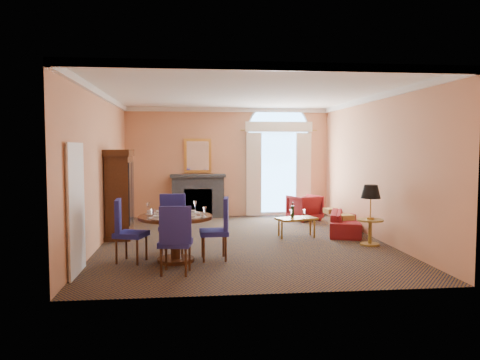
{
  "coord_description": "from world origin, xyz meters",
  "views": [
    {
      "loc": [
        -1.15,
        -10.06,
        2.04
      ],
      "look_at": [
        0.0,
        0.5,
        1.3
      ],
      "focal_mm": 35.0,
      "sensor_mm": 36.0,
      "label": 1
    }
  ],
  "objects": [
    {
      "name": "side_table",
      "position": [
        2.6,
        -0.75,
        0.81
      ],
      "size": [
        0.55,
        0.55,
        1.24
      ],
      "color": "olive",
      "rests_on": "ground"
    },
    {
      "name": "dining_chair_north",
      "position": [
        -1.47,
        -0.91,
        0.64
      ],
      "size": [
        0.56,
        0.57,
        1.13
      ],
      "rotation": [
        0.0,
        0.0,
        3.02
      ],
      "color": "navy",
      "rests_on": "ground"
    },
    {
      "name": "dining_table",
      "position": [
        -1.4,
        -1.73,
        0.61
      ],
      "size": [
        1.32,
        1.32,
        1.03
      ],
      "color": "#33190B",
      "rests_on": "ground"
    },
    {
      "name": "ground",
      "position": [
        0.0,
        0.0,
        0.0
      ],
      "size": [
        7.5,
        7.5,
        0.0
      ],
      "primitive_type": "plane",
      "color": "black",
      "rests_on": "ground"
    },
    {
      "name": "coffee_table",
      "position": [
        1.26,
        0.28,
        0.42
      ],
      "size": [
        0.99,
        0.73,
        0.8
      ],
      "rotation": [
        0.0,
        0.0,
        0.31
      ],
      "color": "olive",
      "rests_on": "ground"
    },
    {
      "name": "dining_chair_east",
      "position": [
        -0.61,
        -1.64,
        0.64
      ],
      "size": [
        0.55,
        0.54,
        1.13
      ],
      "rotation": [
        0.0,
        0.0,
        1.6
      ],
      "color": "navy",
      "rests_on": "ground"
    },
    {
      "name": "dining_chair_west",
      "position": [
        -2.29,
        -1.68,
        0.64
      ],
      "size": [
        0.63,
        0.63,
        1.13
      ],
      "rotation": [
        0.0,
        0.0,
        -1.89
      ],
      "color": "navy",
      "rests_on": "ground"
    },
    {
      "name": "room_envelope",
      "position": [
        -0.03,
        0.67,
        2.51
      ],
      "size": [
        6.04,
        7.52,
        3.45
      ],
      "color": "#E99E6F",
      "rests_on": "ground"
    },
    {
      "name": "armoire",
      "position": [
        -2.72,
        0.66,
        0.96
      ],
      "size": [
        0.57,
        1.02,
        1.99
      ],
      "color": "#33190B",
      "rests_on": "ground"
    },
    {
      "name": "armchair",
      "position": [
        2.06,
        2.68,
        0.36
      ],
      "size": [
        1.01,
        1.02,
        0.72
      ],
      "primitive_type": "imported",
      "rotation": [
        0.0,
        0.0,
        3.54
      ],
      "color": "maroon",
      "rests_on": "ground"
    },
    {
      "name": "sofa",
      "position": [
        2.55,
        0.6,
        0.26
      ],
      "size": [
        1.25,
        1.91,
        0.52
      ],
      "primitive_type": "imported",
      "rotation": [
        0.0,
        0.0,
        1.23
      ],
      "color": "maroon",
      "rests_on": "ground"
    },
    {
      "name": "dining_chair_south",
      "position": [
        -1.38,
        -2.64,
        0.64
      ],
      "size": [
        0.57,
        0.57,
        1.13
      ],
      "rotation": [
        0.0,
        0.0,
        -0.15
      ],
      "color": "navy",
      "rests_on": "ground"
    }
  ]
}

